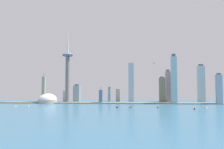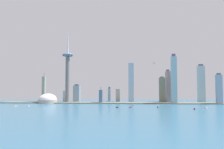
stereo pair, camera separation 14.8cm
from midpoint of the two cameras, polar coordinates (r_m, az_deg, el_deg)
ground_plane at (r=365.27m, az=3.44°, el=-13.90°), size 6000.00×6000.00×0.00m
waterfront_pier at (r=803.00m, az=3.56°, el=-7.89°), size 977.51×61.02×2.81m
observation_tower at (r=850.44m, az=-12.32°, el=1.96°), size 44.49×44.49×304.70m
stadium_dome at (r=847.92m, az=-17.55°, el=-6.79°), size 74.26×74.26×46.99m
skyscraper_0 at (r=859.32m, az=13.85°, el=-4.17°), size 23.53×17.33×105.08m
skyscraper_1 at (r=869.48m, az=1.68°, el=-5.81°), size 17.54×27.16×54.95m
skyscraper_2 at (r=860.19m, az=27.75°, el=-3.61°), size 19.88×16.32×115.10m
skyscraper_3 at (r=909.61m, az=23.66°, el=-2.39°), size 27.00×17.97×156.11m
skyscraper_4 at (r=811.23m, az=16.92°, el=-1.34°), size 20.54×15.94×189.78m
skyscraper_5 at (r=897.17m, az=-0.74°, el=-5.65°), size 12.11×15.61×62.73m
skyscraper_6 at (r=853.46m, az=16.94°, el=-3.23°), size 21.55×17.22×129.28m
skyscraper_7 at (r=806.83m, az=-3.13°, el=-6.13°), size 12.89×24.37×63.75m
skyscraper_8 at (r=855.70m, az=5.35°, el=-2.24°), size 22.02×19.13×162.51m
skyscraper_9 at (r=898.75m, az=-18.54°, el=-3.92°), size 12.34×14.00×121.42m
skyscraper_10 at (r=868.37m, az=-9.81°, el=-5.25°), size 26.10×26.28×73.87m
skyscraper_11 at (r=894.28m, az=15.36°, el=-3.17°), size 17.50×27.79×136.04m
skyscraper_12 at (r=898.65m, az=-12.77°, el=-5.91°), size 21.77×14.04×46.65m
boat_0 at (r=641.93m, az=5.20°, el=-9.10°), size 9.92×6.57×3.48m
boat_1 at (r=737.66m, az=-25.31°, el=-8.04°), size 14.71×9.80×8.22m
boat_2 at (r=652.13m, az=12.64°, el=-8.92°), size 3.37×7.79×8.23m
boat_3 at (r=639.75m, az=22.06°, el=-8.88°), size 3.33×8.66×9.47m
boat_4 at (r=636.83m, az=1.43°, el=-9.16°), size 7.65×11.26×3.34m
boat_5 at (r=689.78m, az=24.58°, el=-8.43°), size 13.14×17.83×3.12m
boat_6 at (r=732.24m, az=-22.27°, el=-8.12°), size 2.67×7.74×9.34m
airplane at (r=751.21m, az=11.94°, el=3.01°), size 25.42×26.28×7.66m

